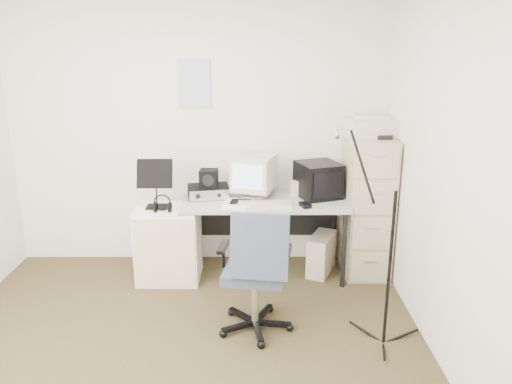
{
  "coord_description": "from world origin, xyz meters",
  "views": [
    {
      "loc": [
        0.54,
        -2.92,
        2.11
      ],
      "look_at": [
        0.55,
        0.95,
        0.95
      ],
      "focal_mm": 35.0,
      "sensor_mm": 36.0,
      "label": 1
    }
  ],
  "objects_px": {
    "filing_cabinet": "(366,206)",
    "office_chair": "(255,269)",
    "side_cart": "(169,243)",
    "desk": "(264,236)"
  },
  "relations": [
    {
      "from": "filing_cabinet",
      "to": "office_chair",
      "type": "xyz_separation_m",
      "value": [
        -1.04,
        -1.02,
        -0.15
      ]
    },
    {
      "from": "side_cart",
      "to": "filing_cabinet",
      "type": "bearing_deg",
      "value": 5.31
    },
    {
      "from": "side_cart",
      "to": "desk",
      "type": "bearing_deg",
      "value": 8.59
    },
    {
      "from": "desk",
      "to": "office_chair",
      "type": "height_order",
      "value": "office_chair"
    },
    {
      "from": "filing_cabinet",
      "to": "desk",
      "type": "xyz_separation_m",
      "value": [
        -0.95,
        -0.03,
        -0.29
      ]
    },
    {
      "from": "office_chair",
      "to": "side_cart",
      "type": "bearing_deg",
      "value": 141.16
    },
    {
      "from": "desk",
      "to": "office_chair",
      "type": "relative_size",
      "value": 1.51
    },
    {
      "from": "side_cart",
      "to": "office_chair",
      "type": "bearing_deg",
      "value": -47.15
    },
    {
      "from": "filing_cabinet",
      "to": "office_chair",
      "type": "height_order",
      "value": "filing_cabinet"
    },
    {
      "from": "filing_cabinet",
      "to": "side_cart",
      "type": "relative_size",
      "value": 1.88
    }
  ]
}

